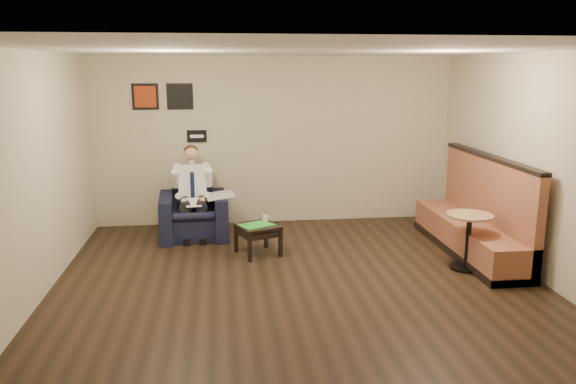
{
  "coord_description": "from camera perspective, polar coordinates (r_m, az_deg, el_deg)",
  "views": [
    {
      "loc": [
        -0.92,
        -6.37,
        2.61
      ],
      "look_at": [
        0.0,
        1.2,
        0.91
      ],
      "focal_mm": 35.0,
      "sensor_mm": 36.0,
      "label": 1
    }
  ],
  "objects": [
    {
      "name": "coffee_mug",
      "position": [
        8.11,
        -2.31,
        -2.68
      ],
      "size": [
        0.1,
        0.1,
        0.09
      ],
      "primitive_type": "cylinder",
      "rotation": [
        0.0,
        0.0,
        0.37
      ],
      "color": "white",
      "rests_on": "side_table"
    },
    {
      "name": "wall_front",
      "position": [
        3.7,
        7.93,
        -6.66
      ],
      "size": [
        6.0,
        0.02,
        2.8
      ],
      "primitive_type": "cube",
      "color": "beige",
      "rests_on": "ground"
    },
    {
      "name": "art_print_left",
      "position": [
        9.44,
        -14.3,
        9.37
      ],
      "size": [
        0.42,
        0.03,
        0.42
      ],
      "primitive_type": "cube",
      "color": "#AE3615",
      "rests_on": "wall_back"
    },
    {
      "name": "wall_right",
      "position": [
        7.58,
        24.36,
        2.24
      ],
      "size": [
        0.02,
        6.0,
        2.8
      ],
      "primitive_type": "cube",
      "color": "beige",
      "rests_on": "ground"
    },
    {
      "name": "wall_back",
      "position": [
        9.49,
        -1.32,
        5.22
      ],
      "size": [
        6.0,
        0.02,
        2.8
      ],
      "primitive_type": "cube",
      "color": "beige",
      "rests_on": "ground"
    },
    {
      "name": "side_table",
      "position": [
        8.01,
        -3.06,
        -4.85
      ],
      "size": [
        0.69,
        0.69,
        0.44
      ],
      "primitive_type": "cube",
      "rotation": [
        0.0,
        0.0,
        0.37
      ],
      "color": "black",
      "rests_on": "ground"
    },
    {
      "name": "lap_papers",
      "position": [
        8.62,
        -9.61,
        -1.05
      ],
      "size": [
        0.27,
        0.35,
        0.01
      ],
      "primitive_type": "cube",
      "rotation": [
        0.0,
        0.0,
        0.13
      ],
      "color": "white",
      "rests_on": "seated_man"
    },
    {
      "name": "ground",
      "position": [
        6.94,
        1.21,
        -9.53
      ],
      "size": [
        6.0,
        6.0,
        0.0
      ],
      "primitive_type": "plane",
      "color": "black",
      "rests_on": "ground"
    },
    {
      "name": "wall_left",
      "position": [
        6.81,
        -24.6,
        1.17
      ],
      "size": [
        0.02,
        6.0,
        2.8
      ],
      "primitive_type": "cube",
      "color": "beige",
      "rests_on": "ground"
    },
    {
      "name": "armchair",
      "position": [
        8.88,
        -9.61,
        -1.41
      ],
      "size": [
        1.08,
        1.08,
        0.99
      ],
      "primitive_type": "cube",
      "rotation": [
        0.0,
        0.0,
        0.06
      ],
      "color": "black",
      "rests_on": "ground"
    },
    {
      "name": "green_folder",
      "position": [
        7.91,
        -3.21,
        -3.37
      ],
      "size": [
        0.53,
        0.48,
        0.01
      ],
      "primitive_type": "cube",
      "rotation": [
        0.0,
        0.0,
        0.51
      ],
      "color": "green",
      "rests_on": "side_table"
    },
    {
      "name": "ceiling",
      "position": [
        6.44,
        1.32,
        14.24
      ],
      "size": [
        6.0,
        6.0,
        0.02
      ],
      "primitive_type": "cube",
      "color": "white",
      "rests_on": "wall_back"
    },
    {
      "name": "smartphone",
      "position": [
        8.1,
        -3.23,
        -3.01
      ],
      "size": [
        0.15,
        0.09,
        0.01
      ],
      "primitive_type": "cube",
      "rotation": [
        0.0,
        0.0,
        0.19
      ],
      "color": "black",
      "rests_on": "side_table"
    },
    {
      "name": "newspaper",
      "position": [
        8.75,
        -6.92,
        -0.33
      ],
      "size": [
        0.49,
        0.58,
        0.01
      ],
      "primitive_type": "cube",
      "rotation": [
        0.0,
        0.0,
        0.11
      ],
      "color": "silver",
      "rests_on": "armchair"
    },
    {
      "name": "seated_man",
      "position": [
        8.71,
        -9.64,
        -0.44
      ],
      "size": [
        0.7,
        1.01,
        1.36
      ],
      "primitive_type": null,
      "rotation": [
        0.0,
        0.0,
        0.06
      ],
      "color": "white",
      "rests_on": "armchair"
    },
    {
      "name": "banquette",
      "position": [
        8.37,
        18.09,
        -1.34
      ],
      "size": [
        0.64,
        2.7,
        1.38
      ],
      "primitive_type": "cube",
      "color": "#925438",
      "rests_on": "ground"
    },
    {
      "name": "art_print_right",
      "position": [
        9.39,
        -10.92,
        9.51
      ],
      "size": [
        0.42,
        0.03,
        0.42
      ],
      "primitive_type": "cube",
      "color": "black",
      "rests_on": "wall_back"
    },
    {
      "name": "cafe_table",
      "position": [
        7.78,
        17.82,
        -4.81
      ],
      "size": [
        0.78,
        0.78,
        0.74
      ],
      "primitive_type": "cylinder",
      "rotation": [
        0.0,
        0.0,
        -0.39
      ],
      "color": "tan",
      "rests_on": "ground"
    },
    {
      "name": "seating_sign",
      "position": [
        9.43,
        -9.24,
        5.62
      ],
      "size": [
        0.32,
        0.02,
        0.2
      ],
      "primitive_type": "cube",
      "color": "black",
      "rests_on": "wall_back"
    }
  ]
}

